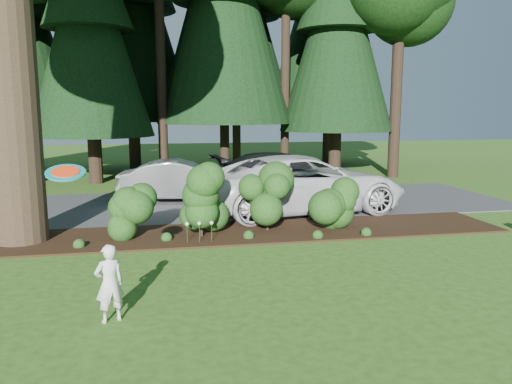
{
  "coord_description": "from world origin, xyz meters",
  "views": [
    {
      "loc": [
        -1.22,
        -9.5,
        3.25
      ],
      "look_at": [
        1.05,
        2.11,
        1.3
      ],
      "focal_mm": 35.0,
      "sensor_mm": 36.0,
      "label": 1
    }
  ],
  "objects_px": {
    "car_silver_wagon": "(182,181)",
    "frisbee": "(66,172)",
    "car_white_suv": "(304,184)",
    "car_dark_suv": "(282,173)",
    "child": "(109,283)"
  },
  "relations": [
    {
      "from": "car_white_suv",
      "to": "car_dark_suv",
      "type": "height_order",
      "value": "car_white_suv"
    },
    {
      "from": "car_silver_wagon",
      "to": "frisbee",
      "type": "relative_size",
      "value": 7.83
    },
    {
      "from": "car_silver_wagon",
      "to": "frisbee",
      "type": "distance_m",
      "value": 10.66
    },
    {
      "from": "car_silver_wagon",
      "to": "car_white_suv",
      "type": "distance_m",
      "value": 4.61
    },
    {
      "from": "car_dark_suv",
      "to": "frisbee",
      "type": "bearing_deg",
      "value": 143.66
    },
    {
      "from": "child",
      "to": "frisbee",
      "type": "distance_m",
      "value": 1.83
    },
    {
      "from": "car_white_suv",
      "to": "child",
      "type": "bearing_deg",
      "value": 135.88
    },
    {
      "from": "child",
      "to": "car_white_suv",
      "type": "bearing_deg",
      "value": -148.47
    },
    {
      "from": "car_white_suv",
      "to": "car_dark_suv",
      "type": "bearing_deg",
      "value": -11.74
    },
    {
      "from": "child",
      "to": "frisbee",
      "type": "height_order",
      "value": "frisbee"
    },
    {
      "from": "car_silver_wagon",
      "to": "car_white_suv",
      "type": "bearing_deg",
      "value": -119.36
    },
    {
      "from": "car_white_suv",
      "to": "car_dark_suv",
      "type": "relative_size",
      "value": 1.19
    },
    {
      "from": "car_silver_wagon",
      "to": "car_dark_suv",
      "type": "bearing_deg",
      "value": -68.98
    },
    {
      "from": "car_silver_wagon",
      "to": "frisbee",
      "type": "xyz_separation_m",
      "value": [
        -2.11,
        -10.33,
        1.61
      ]
    },
    {
      "from": "car_white_suv",
      "to": "frisbee",
      "type": "distance_m",
      "value": 9.69
    }
  ]
}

